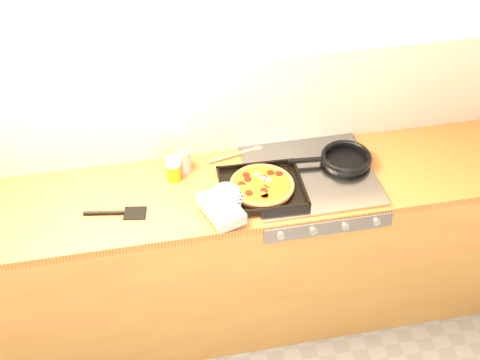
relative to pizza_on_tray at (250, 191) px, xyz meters
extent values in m
plane|color=beige|center=(-0.13, 0.40, 0.31)|extent=(3.20, 0.00, 3.20)
cube|color=white|center=(-0.13, 0.39, 0.21)|extent=(3.20, 0.02, 0.50)
cube|color=olive|center=(-0.13, 0.10, -0.51)|extent=(3.20, 0.60, 0.86)
cube|color=#96602E|center=(-0.13, 0.10, -0.06)|extent=(3.20, 0.60, 0.04)
cube|color=gray|center=(0.32, -0.20, -0.09)|extent=(0.60, 0.03, 0.08)
cylinder|color=#A5A5AA|center=(0.09, -0.22, -0.09)|extent=(0.04, 0.02, 0.04)
cylinder|color=#A5A5AA|center=(0.24, -0.22, -0.09)|extent=(0.04, 0.02, 0.04)
cylinder|color=#A5A5AA|center=(0.39, -0.22, -0.09)|extent=(0.04, 0.02, 0.04)
cylinder|color=#A5A5AA|center=(0.54, -0.22, -0.09)|extent=(0.04, 0.02, 0.04)
cube|color=gray|center=(0.32, 0.10, -0.04)|extent=(0.60, 0.56, 0.02)
cube|color=black|center=(0.06, 0.03, -0.02)|extent=(0.40, 0.35, 0.01)
cube|color=black|center=(0.07, 0.19, -0.01)|extent=(0.39, 0.02, 0.02)
cube|color=black|center=(0.06, -0.13, -0.01)|extent=(0.39, 0.02, 0.02)
cube|color=black|center=(0.25, 0.02, -0.01)|extent=(0.02, 0.34, 0.02)
cube|color=black|center=(-0.13, 0.04, -0.01)|extent=(0.02, 0.34, 0.02)
cylinder|color=#B06533|center=(0.06, 0.03, -0.01)|extent=(0.30, 0.30, 0.02)
torus|color=#B06533|center=(0.06, 0.03, 0.00)|extent=(0.31, 0.31, 0.02)
cylinder|color=#C36617|center=(0.06, 0.03, 0.01)|extent=(0.26, 0.26, 0.01)
cylinder|color=maroon|center=(0.09, 0.01, 0.01)|extent=(0.04, 0.04, 0.00)
cylinder|color=maroon|center=(0.00, 0.11, 0.01)|extent=(0.04, 0.04, 0.00)
cylinder|color=maroon|center=(0.05, -0.06, 0.01)|extent=(0.04, 0.04, 0.00)
cylinder|color=maroon|center=(-0.03, 0.04, 0.01)|extent=(0.04, 0.04, 0.00)
cylinder|color=maroon|center=(0.12, 0.10, 0.01)|extent=(0.04, 0.04, 0.00)
cylinder|color=maroon|center=(0.08, 0.07, 0.01)|extent=(0.04, 0.04, 0.00)
cylinder|color=maroon|center=(-0.01, -0.02, 0.01)|extent=(0.04, 0.04, 0.00)
cylinder|color=maroon|center=(0.16, 0.08, 0.01)|extent=(0.04, 0.04, 0.00)
cylinder|color=maroon|center=(0.06, -0.05, 0.01)|extent=(0.04, 0.04, 0.00)
cylinder|color=maroon|center=(0.06, -0.02, 0.01)|extent=(0.04, 0.04, 0.00)
cylinder|color=maroon|center=(0.00, 0.07, 0.01)|extent=(0.04, 0.04, 0.00)
ellipsoid|color=yellow|center=(-0.01, 0.02, 0.01)|extent=(0.03, 0.02, 0.01)
ellipsoid|color=yellow|center=(-0.04, 0.02, 0.01)|extent=(0.03, 0.02, 0.01)
ellipsoid|color=yellow|center=(0.05, 0.08, 0.01)|extent=(0.03, 0.02, 0.01)
ellipsoid|color=yellow|center=(0.05, 0.11, 0.01)|extent=(0.03, 0.02, 0.01)
ellipsoid|color=yellow|center=(0.05, -0.04, 0.01)|extent=(0.03, 0.02, 0.01)
ellipsoid|color=yellow|center=(0.09, 0.01, 0.01)|extent=(0.03, 0.02, 0.01)
ellipsoid|color=yellow|center=(0.08, 0.03, 0.01)|extent=(0.03, 0.02, 0.01)
ellipsoid|color=yellow|center=(-0.01, 0.01, 0.01)|extent=(0.03, 0.02, 0.01)
ellipsoid|color=yellow|center=(0.07, 0.10, 0.01)|extent=(0.03, 0.02, 0.01)
ellipsoid|color=silver|center=(0.05, 0.11, 0.01)|extent=(0.03, 0.03, 0.01)
ellipsoid|color=silver|center=(0.07, 0.07, 0.01)|extent=(0.03, 0.03, 0.01)
ellipsoid|color=silver|center=(0.10, 0.05, 0.01)|extent=(0.03, 0.03, 0.01)
cube|color=black|center=(-0.15, -0.10, 0.01)|extent=(0.20, 0.26, 0.05)
ellipsoid|color=black|center=(-0.11, 0.00, 0.01)|extent=(0.14, 0.14, 0.05)
cylinder|color=black|center=(-0.08, -0.08, 0.01)|extent=(0.09, 0.11, 0.05)
cylinder|color=black|center=(0.51, 0.15, -0.02)|extent=(0.24, 0.24, 0.01)
torus|color=black|center=(0.51, 0.15, 0.00)|extent=(0.27, 0.27, 0.03)
cube|color=black|center=(0.31, 0.17, 0.00)|extent=(0.18, 0.03, 0.02)
cylinder|color=maroon|center=(-0.27, 0.27, 0.01)|extent=(0.09, 0.09, 0.10)
cylinder|color=#B2B2B7|center=(-0.27, 0.27, 0.07)|extent=(0.09, 0.09, 0.01)
cylinder|color=#B2B2B7|center=(-0.27, 0.27, -0.04)|extent=(0.09, 0.09, 0.01)
cylinder|color=orange|center=(-0.33, 0.21, 0.00)|extent=(0.07, 0.07, 0.09)
cylinder|color=silver|center=(-0.33, 0.21, 0.06)|extent=(0.07, 0.07, 0.03)
cylinder|color=#A78147|center=(-0.02, 0.32, -0.03)|extent=(0.26, 0.08, 0.02)
ellipsoid|color=#A78147|center=(0.11, 0.35, -0.03)|extent=(0.06, 0.05, 0.02)
cube|color=black|center=(-0.53, 0.00, -0.04)|extent=(0.11, 0.10, 0.01)
cylinder|color=black|center=(-0.67, 0.02, -0.03)|extent=(0.18, 0.05, 0.02)
camera|label=1|loc=(-0.50, -2.25, 2.00)|focal=50.00mm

